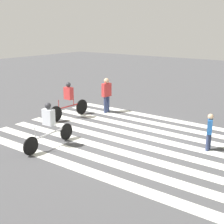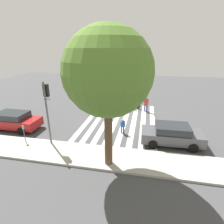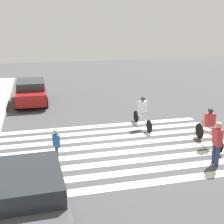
# 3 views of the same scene
# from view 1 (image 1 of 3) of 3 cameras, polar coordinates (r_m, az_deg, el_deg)

# --- Properties ---
(ground_plane) EXTENTS (60.00, 60.00, 0.00)m
(ground_plane) POSITION_cam_1_polar(r_m,az_deg,el_deg) (11.63, 3.84, -4.91)
(ground_plane) COLOR #444447
(crosswalk_stripes) EXTENTS (6.52, 10.00, 0.01)m
(crosswalk_stripes) POSITION_cam_1_polar(r_m,az_deg,el_deg) (11.63, 3.84, -4.89)
(crosswalk_stripes) COLOR silver
(crosswalk_stripes) RESTS_ON ground_plane
(pedestrian_adult_tall_backpack) EXTENTS (0.49, 0.28, 1.68)m
(pedestrian_adult_tall_backpack) POSITION_cam_1_polar(r_m,az_deg,el_deg) (14.92, -1.01, 3.46)
(pedestrian_adult_tall_backpack) COLOR navy
(pedestrian_adult_tall_backpack) RESTS_ON ground_plane
(pedestrian_adult_blue_shirt) EXTENTS (0.38, 0.26, 1.27)m
(pedestrian_adult_blue_shirt) POSITION_cam_1_polar(r_m,az_deg,el_deg) (10.81, 17.40, -3.15)
(pedestrian_adult_blue_shirt) COLOR navy
(pedestrian_adult_blue_shirt) RESTS_ON ground_plane
(cyclist_mid_street) EXTENTS (2.33, 0.41, 1.58)m
(cyclist_mid_street) POSITION_cam_1_polar(r_m,az_deg,el_deg) (10.79, -11.47, -2.00)
(cyclist_mid_street) COLOR black
(cyclist_mid_street) RESTS_ON ground_plane
(cyclist_near_curb) EXTENTS (2.34, 0.41, 1.65)m
(cyclist_near_curb) POSITION_cam_1_polar(r_m,az_deg,el_deg) (14.11, -7.91, 2.31)
(cyclist_near_curb) COLOR black
(cyclist_near_curb) RESTS_ON ground_plane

